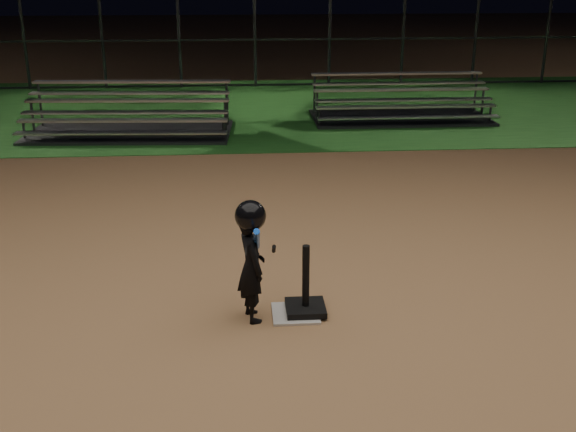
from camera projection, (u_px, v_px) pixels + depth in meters
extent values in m
plane|color=#AF7D4F|center=(296.00, 314.00, 6.72)|extent=(80.00, 80.00, 0.00)
cube|color=#1B4F19|center=(260.00, 108.00, 16.08)|extent=(60.00, 8.00, 0.01)
cube|color=beige|center=(296.00, 313.00, 6.72)|extent=(0.45, 0.45, 0.02)
cube|color=black|center=(306.00, 308.00, 6.74)|extent=(0.38, 0.38, 0.06)
cylinder|color=black|center=(306.00, 276.00, 6.62)|extent=(0.07, 0.07, 0.62)
imported|color=black|center=(251.00, 267.00, 6.48)|extent=(0.35, 0.44, 1.07)
sphere|color=black|center=(250.00, 216.00, 6.30)|extent=(0.29, 0.29, 0.29)
cylinder|color=blue|center=(257.00, 239.00, 6.22)|extent=(0.07, 0.52, 0.39)
cylinder|color=black|center=(274.00, 249.00, 6.40)|extent=(0.04, 0.19, 0.14)
cube|color=silver|center=(123.00, 120.00, 13.08)|extent=(3.94, 0.46, 0.04)
cube|color=silver|center=(121.00, 133.00, 12.88)|extent=(3.94, 0.46, 0.03)
cube|color=silver|center=(128.00, 100.00, 13.49)|extent=(3.94, 0.46, 0.04)
cube|color=silver|center=(126.00, 112.00, 13.30)|extent=(3.94, 0.46, 0.03)
cube|color=silver|center=(132.00, 82.00, 13.90)|extent=(3.94, 0.46, 0.04)
cube|color=silver|center=(130.00, 93.00, 13.71)|extent=(3.94, 0.46, 0.03)
cube|color=#38383D|center=(130.00, 133.00, 13.71)|extent=(4.04, 2.14, 0.06)
cube|color=silver|center=(406.00, 107.00, 14.40)|extent=(3.76, 0.23, 0.04)
cube|color=silver|center=(409.00, 117.00, 14.22)|extent=(3.76, 0.23, 0.03)
cube|color=silver|center=(401.00, 90.00, 14.80)|extent=(3.76, 0.23, 0.04)
cube|color=silver|center=(404.00, 100.00, 14.61)|extent=(3.76, 0.23, 0.03)
cube|color=silver|center=(397.00, 73.00, 15.19)|extent=(3.76, 0.23, 0.04)
cube|color=silver|center=(399.00, 83.00, 15.00)|extent=(3.76, 0.23, 0.03)
cube|color=#38383D|center=(400.00, 118.00, 15.01)|extent=(3.76, 1.84, 0.06)
cube|color=#38383D|center=(256.00, 85.00, 18.87)|extent=(20.00, 0.05, 0.05)
cube|color=#38383D|center=(255.00, 40.00, 18.46)|extent=(20.00, 0.05, 0.05)
cylinder|color=#38383D|center=(64.00, 41.00, 18.11)|extent=(0.08, 0.08, 2.50)
cylinder|color=#38383D|center=(255.00, 40.00, 18.46)|extent=(0.08, 0.08, 2.50)
cylinder|color=#38383D|center=(439.00, 38.00, 18.80)|extent=(0.08, 0.08, 2.50)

